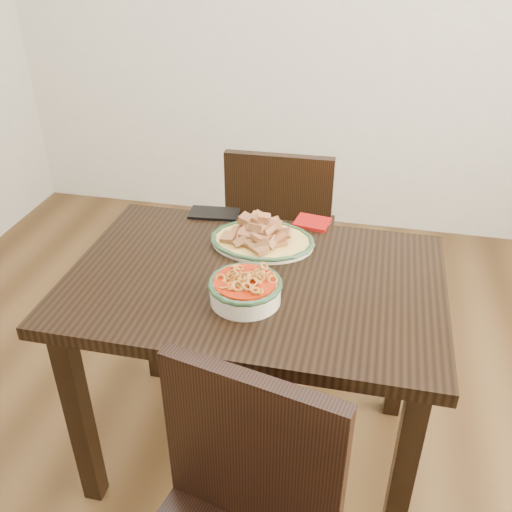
% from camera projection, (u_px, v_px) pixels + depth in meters
% --- Properties ---
extents(floor, '(3.50, 3.50, 0.00)m').
position_uv_depth(floor, '(240.00, 432.00, 2.14)').
color(floor, '#3D2813').
rests_on(floor, ground).
extents(dining_table, '(1.11, 0.74, 0.75)m').
position_uv_depth(dining_table, '(255.00, 306.00, 1.74)').
color(dining_table, black).
rests_on(dining_table, ground).
extents(chair_far, '(0.43, 0.43, 0.89)m').
position_uv_depth(chair_far, '(281.00, 232.00, 2.42)').
color(chair_far, black).
rests_on(chair_far, ground).
extents(fish_plate, '(0.33, 0.26, 0.11)m').
position_uv_depth(fish_plate, '(262.00, 232.00, 1.82)').
color(fish_plate, beige).
rests_on(fish_plate, dining_table).
extents(noodle_bowl, '(0.21, 0.21, 0.08)m').
position_uv_depth(noodle_bowl, '(245.00, 287.00, 1.56)').
color(noodle_bowl, beige).
rests_on(noodle_bowl, dining_table).
extents(smartphone, '(0.18, 0.11, 0.01)m').
position_uv_depth(smartphone, '(214.00, 213.00, 2.02)').
color(smartphone, black).
rests_on(smartphone, dining_table).
extents(napkin, '(0.13, 0.11, 0.01)m').
position_uv_depth(napkin, '(312.00, 222.00, 1.96)').
color(napkin, '#9A0D0B').
rests_on(napkin, dining_table).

